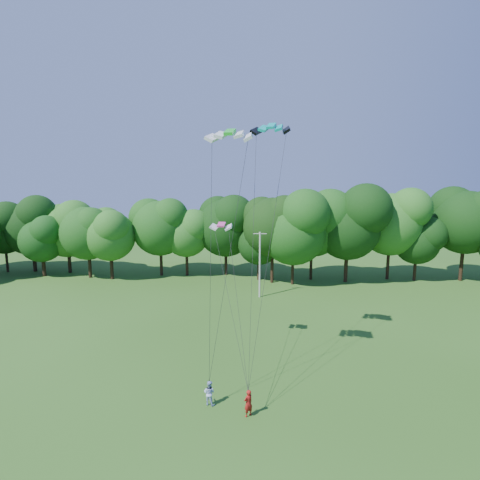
# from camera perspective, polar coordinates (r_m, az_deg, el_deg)

# --- Properties ---
(ground) EXTENTS (160.00, 160.00, 0.00)m
(ground) POSITION_cam_1_polar(r_m,az_deg,el_deg) (21.95, -0.88, -30.54)
(ground) COLOR #285116
(ground) RESTS_ON ground
(utility_pole) EXTENTS (1.61, 0.23, 8.03)m
(utility_pole) POSITION_cam_1_polar(r_m,az_deg,el_deg) (45.21, 3.03, -3.67)
(utility_pole) COLOR #BBB9B1
(utility_pole) RESTS_ON ground
(kite_flyer_left) EXTENTS (0.72, 0.72, 1.67)m
(kite_flyer_left) POSITION_cam_1_polar(r_m,az_deg,el_deg) (24.41, 1.26, -23.59)
(kite_flyer_left) COLOR #A31815
(kite_flyer_left) RESTS_ON ground
(kite_flyer_right) EXTENTS (0.90, 0.78, 1.58)m
(kite_flyer_right) POSITION_cam_1_polar(r_m,az_deg,el_deg) (25.50, -4.71, -22.18)
(kite_flyer_right) COLOR #ADBEF0
(kite_flyer_right) RESTS_ON ground
(kite_teal) EXTENTS (2.92, 1.62, 0.60)m
(kite_teal) POSITION_cam_1_polar(r_m,az_deg,el_deg) (28.40, 4.79, 16.94)
(kite_teal) COLOR #05A89E
(kite_teal) RESTS_ON ground
(kite_green) EXTENTS (2.95, 1.44, 0.58)m
(kite_green) POSITION_cam_1_polar(r_m,az_deg,el_deg) (24.36, -1.56, 16.13)
(kite_green) COLOR green
(kite_green) RESTS_ON ground
(kite_pink) EXTENTS (1.76, 0.89, 0.35)m
(kite_pink) POSITION_cam_1_polar(r_m,az_deg,el_deg) (29.41, -2.86, 2.37)
(kite_pink) COLOR #D93C91
(kite_pink) RESTS_ON ground
(tree_back_west) EXTENTS (6.93, 6.93, 10.09)m
(tree_back_west) POSITION_cam_1_polar(r_m,az_deg,el_deg) (62.21, -28.04, 0.77)
(tree_back_west) COLOR black
(tree_back_west) RESTS_ON ground
(tree_back_center) EXTENTS (8.96, 8.96, 13.03)m
(tree_back_center) POSITION_cam_1_polar(r_m,az_deg,el_deg) (51.28, 5.00, 2.34)
(tree_back_center) COLOR black
(tree_back_center) RESTS_ON ground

